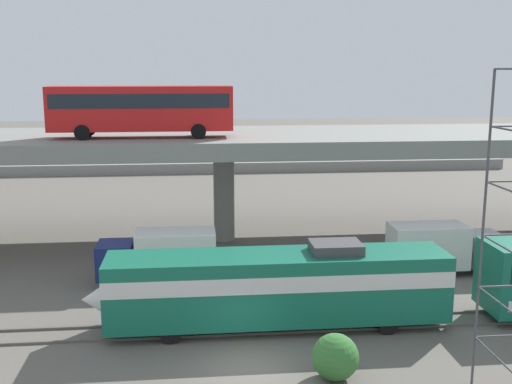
{
  "coord_description": "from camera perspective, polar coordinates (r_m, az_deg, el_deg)",
  "views": [
    {
      "loc": [
        -2.06,
        -23.86,
        12.27
      ],
      "look_at": [
        2.31,
        19.76,
        3.55
      ],
      "focal_mm": 43.45,
      "sensor_mm": 36.0,
      "label": 1
    }
  ],
  "objects": [
    {
      "name": "parked_car_7",
      "position": [
        83.95,
        6.08,
        4.16
      ],
      "size": [
        4.66,
        1.85,
        1.5
      ],
      "color": "#0C4C26",
      "rests_on": "pier_parking_lot"
    },
    {
      "name": "parked_car_2",
      "position": [
        81.1,
        -12.01,
        3.73
      ],
      "size": [
        4.59,
        1.89,
        1.5
      ],
      "rotation": [
        0.0,
        0.0,
        3.14
      ],
      "color": "#0C4C26",
      "rests_on": "pier_parking_lot"
    },
    {
      "name": "transit_bus_on_overpass",
      "position": [
        42.0,
        -10.48,
        7.74
      ],
      "size": [
        12.0,
        2.68,
        3.4
      ],
      "color": "red",
      "rests_on": "highway_overpass"
    },
    {
      "name": "parked_car_3",
      "position": [
        81.1,
        6.4,
        3.91
      ],
      "size": [
        4.44,
        1.96,
        1.5
      ],
      "rotation": [
        0.0,
        0.0,
        3.14
      ],
      "color": "#B7B7BC",
      "rests_on": "pier_parking_lot"
    },
    {
      "name": "rail_strip_near",
      "position": [
        29.77,
        -1.28,
        -12.96
      ],
      "size": [
        110.0,
        0.12,
        0.12
      ],
      "primitive_type": "cube",
      "color": "#59544C",
      "rests_on": "ground_plane"
    },
    {
      "name": "service_truck_east",
      "position": [
        39.46,
        16.71,
        -4.87
      ],
      "size": [
        6.8,
        2.46,
        3.04
      ],
      "color": "#B7B7BC",
      "rests_on": "ground_plane"
    },
    {
      "name": "service_truck_west",
      "position": [
        36.62,
        -8.76,
        -5.76
      ],
      "size": [
        6.8,
        2.46,
        3.04
      ],
      "rotation": [
        0.0,
        0.0,
        3.14
      ],
      "color": "navy",
      "rests_on": "ground_plane"
    },
    {
      "name": "rail_strip_far",
      "position": [
        31.2,
        -1.5,
        -11.79
      ],
      "size": [
        110.0,
        0.12,
        0.12
      ],
      "primitive_type": "cube",
      "color": "#59544C",
      "rests_on": "ground_plane"
    },
    {
      "name": "highway_overpass",
      "position": [
        44.21,
        -3.02,
        4.48
      ],
      "size": [
        96.0,
        11.98,
        7.77
      ],
      "color": "gray",
      "rests_on": "ground_plane"
    },
    {
      "name": "parked_car_4",
      "position": [
        82.64,
        -19.32,
        3.48
      ],
      "size": [
        4.28,
        1.91,
        1.5
      ],
      "rotation": [
        0.0,
        0.0,
        3.14
      ],
      "color": "maroon",
      "rests_on": "pier_parking_lot"
    },
    {
      "name": "harbor_water",
      "position": [
        102.61,
        -4.54,
        4.35
      ],
      "size": [
        140.0,
        36.0,
        0.01
      ],
      "primitive_type": "cube",
      "color": "#2D5170",
      "rests_on": "ground_plane"
    },
    {
      "name": "parked_car_1",
      "position": [
        84.06,
        12.64,
        3.96
      ],
      "size": [
        4.11,
        1.92,
        1.5
      ],
      "color": "#515459",
      "rests_on": "pier_parking_lot"
    },
    {
      "name": "parked_car_0",
      "position": [
        79.1,
        -12.82,
        3.51
      ],
      "size": [
        4.07,
        1.86,
        1.5
      ],
      "color": "#9E998C",
      "rests_on": "pier_parking_lot"
    },
    {
      "name": "pier_parking_lot",
      "position": [
        79.74,
        -4.18,
        2.82
      ],
      "size": [
        72.61,
        11.67,
        1.23
      ],
      "primitive_type": "cube",
      "color": "gray",
      "rests_on": "ground_plane"
    },
    {
      "name": "shrub_right",
      "position": [
        25.84,
        7.32,
        -14.83
      ],
      "size": [
        1.89,
        1.89,
        1.89
      ],
      "primitive_type": "sphere",
      "color": "#347231",
      "rests_on": "ground_plane"
    },
    {
      "name": "ground_plane",
      "position": [
        26.91,
        -0.72,
        -15.88
      ],
      "size": [
        260.0,
        260.0,
        0.0
      ],
      "primitive_type": "plane",
      "color": "#605B54"
    },
    {
      "name": "parked_car_6",
      "position": [
        78.5,
        -2.43,
        3.73
      ],
      "size": [
        4.49,
        1.82,
        1.5
      ],
      "rotation": [
        0.0,
        0.0,
        3.14
      ],
      "color": "black",
      "rests_on": "pier_parking_lot"
    },
    {
      "name": "train_locomotive",
      "position": [
        29.78,
        0.47,
        -8.53
      ],
      "size": [
        17.33,
        3.04,
        4.18
      ],
      "rotation": [
        0.0,
        0.0,
        3.14
      ],
      "color": "#14664C",
      "rests_on": "ground_plane"
    }
  ]
}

